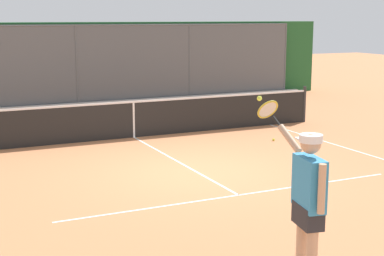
# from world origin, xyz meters

# --- Properties ---
(ground_plane) EXTENTS (60.00, 60.00, 0.00)m
(ground_plane) POSITION_xyz_m (0.00, 0.00, 0.00)
(ground_plane) COLOR #C67A4C
(court_line_markings) EXTENTS (8.42, 10.02, 0.01)m
(court_line_markings) POSITION_xyz_m (0.00, 2.02, 0.00)
(court_line_markings) COLOR white
(court_line_markings) RESTS_ON ground
(fence_backdrop) EXTENTS (20.23, 1.37, 2.90)m
(fence_backdrop) POSITION_xyz_m (-0.00, -10.28, 1.44)
(fence_backdrop) COLOR #565B60
(fence_backdrop) RESTS_ON ground
(tennis_net) EXTENTS (10.82, 0.09, 1.07)m
(tennis_net) POSITION_xyz_m (0.00, -3.79, 0.49)
(tennis_net) COLOR #2D2D2D
(tennis_net) RESTS_ON ground
(tennis_player) EXTENTS (0.32, 1.48, 2.10)m
(tennis_player) POSITION_xyz_m (0.99, 5.02, 1.08)
(tennis_player) COLOR navy
(tennis_player) RESTS_ON ground
(tennis_ball_near_net) EXTENTS (0.07, 0.07, 0.07)m
(tennis_ball_near_net) POSITION_xyz_m (-3.06, -1.89, 0.03)
(tennis_ball_near_net) COLOR #D6E042
(tennis_ball_near_net) RESTS_ON ground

